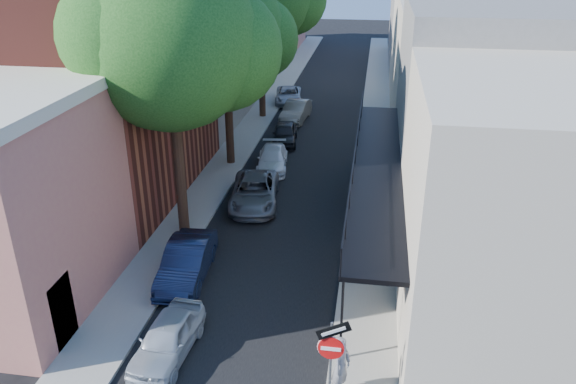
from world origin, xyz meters
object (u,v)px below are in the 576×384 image
at_px(parked_car_e, 285,134).
at_px(pedestrian, 341,367).
at_px(sign_post, 331,352).
at_px(parked_car_d, 272,159).
at_px(parked_car_a, 168,338).
at_px(oak_near, 182,43).
at_px(parked_car_c, 255,192).
at_px(oak_mid, 234,33).
at_px(parked_car_b, 187,262).
at_px(parked_car_f, 296,111).
at_px(parked_car_g, 289,95).

bearing_deg(parked_car_e, pedestrian, -82.63).
height_order(sign_post, parked_car_d, sign_post).
bearing_deg(parked_car_a, oak_near, 105.06).
xyz_separation_m(parked_car_c, pedestrian, (4.81, -11.54, 0.41)).
bearing_deg(oak_mid, pedestrian, -67.72).
bearing_deg(parked_car_e, parked_car_c, -95.95).
height_order(sign_post, parked_car_c, sign_post).
relative_size(parked_car_b, parked_car_c, 0.90).
xyz_separation_m(parked_car_f, parked_car_g, (-1.20, 4.43, -0.10)).
bearing_deg(parked_car_a, parked_car_c, 91.51).
height_order(oak_near, parked_car_b, oak_near).
bearing_deg(pedestrian, oak_near, 60.03).
xyz_separation_m(sign_post, parked_car_c, (-4.57, 12.15, -1.40)).
bearing_deg(sign_post, parked_car_b, 135.29).
relative_size(sign_post, oak_near, 0.26).
bearing_deg(oak_mid, parked_car_g, 86.34).
height_order(sign_post, parked_car_f, sign_post).
height_order(parked_car_b, parked_car_c, parked_car_b).
relative_size(parked_car_g, pedestrian, 2.24).
bearing_deg(oak_near, parked_car_c, 55.69).
height_order(oak_near, pedestrian, oak_near).
distance_m(sign_post, oak_near, 12.77).
relative_size(sign_post, parked_car_b, 0.72).
bearing_deg(pedestrian, parked_car_d, 38.65).
distance_m(sign_post, parked_car_g, 30.64).
bearing_deg(parked_car_d, parked_car_g, 88.46).
distance_m(oak_near, pedestrian, 12.95).
xyz_separation_m(parked_car_b, parked_car_g, (-0.05, 24.40, -0.11)).
relative_size(parked_car_c, pedestrian, 2.48).
relative_size(parked_car_f, parked_car_g, 0.99).
distance_m(sign_post, oak_mid, 19.14).
distance_m(oak_mid, parked_car_c, 8.44).
height_order(sign_post, parked_car_g, sign_post).
distance_m(parked_car_e, pedestrian, 20.88).
bearing_deg(parked_car_g, pedestrian, -85.87).
distance_m(sign_post, parked_car_e, 21.47).
height_order(parked_car_a, parked_car_d, parked_car_a).
distance_m(sign_post, parked_car_d, 17.40).
relative_size(sign_post, parked_car_e, 0.84).
xyz_separation_m(parked_car_d, parked_car_f, (0.00, 8.90, 0.12)).
xyz_separation_m(parked_car_a, pedestrian, (5.20, -0.93, 0.46)).
distance_m(parked_car_e, parked_car_f, 4.70).
xyz_separation_m(oak_mid, parked_car_f, (2.02, 8.37, -6.38)).
height_order(oak_near, parked_car_a, oak_near).
height_order(parked_car_a, parked_car_g, parked_car_a).
bearing_deg(parked_car_b, oak_near, 98.79).
relative_size(parked_car_b, parked_car_e, 1.16).
bearing_deg(parked_car_e, sign_post, -83.64).
height_order(parked_car_c, parked_car_g, parked_car_c).
bearing_deg(parked_car_c, parked_car_e, 82.57).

